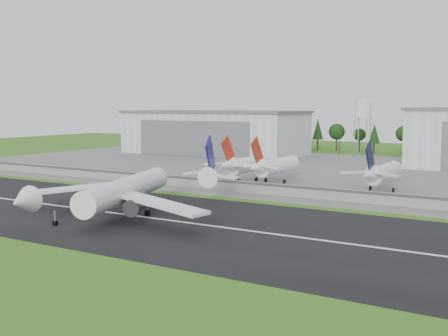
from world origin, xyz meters
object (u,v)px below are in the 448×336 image
Objects in this scene: parked_jet_red_a at (245,164)px; parked_jet_red_b at (273,166)px; main_airliner at (125,195)px; parked_jet_navy at (381,173)px.

parked_jet_red_a reaches higher than parked_jet_red_b.
main_airliner is 1.85× the size of parked_jet_red_b.
parked_jet_red_b is (6.41, 66.94, 1.09)m from main_airliner.
parked_jet_navy is (42.36, 66.94, 1.06)m from main_airliner.
parked_jet_red_a is 1.00× the size of parked_jet_red_b.
parked_jet_red_b is 35.95m from parked_jet_navy.
parked_jet_red_a is (-4.22, 66.95, 1.12)m from main_airliner.
parked_jet_navy is at bearing -0.01° from parked_jet_red_b.
parked_jet_red_a is 10.64m from parked_jet_red_b.
parked_jet_red_b is (10.64, -0.01, -0.04)m from parked_jet_red_a.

